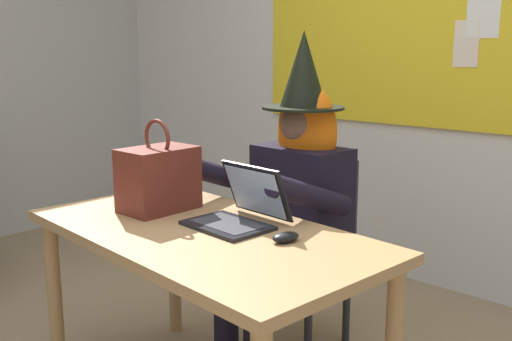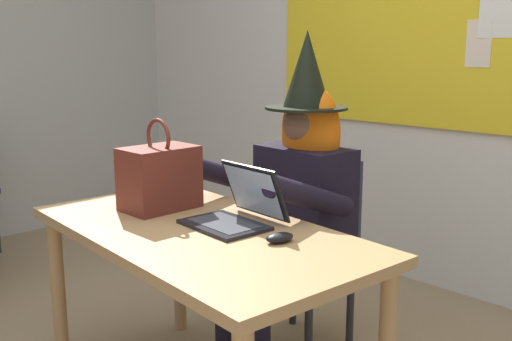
{
  "view_description": "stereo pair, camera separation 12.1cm",
  "coord_description": "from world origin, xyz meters",
  "px_view_note": "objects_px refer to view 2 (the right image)",
  "views": [
    {
      "loc": [
        1.54,
        -1.27,
        1.38
      ],
      "look_at": [
        -0.05,
        0.46,
        0.91
      ],
      "focal_mm": 41.43,
      "sensor_mm": 36.0,
      "label": 1
    },
    {
      "loc": [
        1.62,
        -1.19,
        1.38
      ],
      "look_at": [
        -0.05,
        0.46,
        0.91
      ],
      "focal_mm": 41.43,
      "sensor_mm": 36.0,
      "label": 2
    }
  ],
  "objects_px": {
    "desk_main": "(200,252)",
    "computer_mouse": "(280,238)",
    "chair_at_desk": "(311,242)",
    "handbag": "(160,177)",
    "person_costumed": "(296,186)",
    "laptop": "(236,211)"
  },
  "relations": [
    {
      "from": "computer_mouse",
      "to": "handbag",
      "type": "relative_size",
      "value": 0.28
    },
    {
      "from": "desk_main",
      "to": "computer_mouse",
      "type": "xyz_separation_m",
      "value": [
        0.32,
        0.09,
        0.11
      ]
    },
    {
      "from": "computer_mouse",
      "to": "handbag",
      "type": "bearing_deg",
      "value": -163.05
    },
    {
      "from": "laptop",
      "to": "computer_mouse",
      "type": "height_order",
      "value": "laptop"
    },
    {
      "from": "desk_main",
      "to": "chair_at_desk",
      "type": "height_order",
      "value": "chair_at_desk"
    },
    {
      "from": "laptop",
      "to": "computer_mouse",
      "type": "bearing_deg",
      "value": -5.02
    },
    {
      "from": "chair_at_desk",
      "to": "person_costumed",
      "type": "height_order",
      "value": "person_costumed"
    },
    {
      "from": "chair_at_desk",
      "to": "handbag",
      "type": "bearing_deg",
      "value": -26.56
    },
    {
      "from": "laptop",
      "to": "handbag",
      "type": "height_order",
      "value": "handbag"
    },
    {
      "from": "person_costumed",
      "to": "handbag",
      "type": "xyz_separation_m",
      "value": [
        -0.27,
        -0.54,
        0.08
      ]
    },
    {
      "from": "chair_at_desk",
      "to": "desk_main",
      "type": "bearing_deg",
      "value": 0.58
    },
    {
      "from": "chair_at_desk",
      "to": "handbag",
      "type": "relative_size",
      "value": 2.35
    },
    {
      "from": "desk_main",
      "to": "handbag",
      "type": "distance_m",
      "value": 0.41
    },
    {
      "from": "person_costumed",
      "to": "laptop",
      "type": "distance_m",
      "value": 0.49
    },
    {
      "from": "handbag",
      "to": "person_costumed",
      "type": "bearing_deg",
      "value": 63.88
    },
    {
      "from": "computer_mouse",
      "to": "handbag",
      "type": "xyz_separation_m",
      "value": [
        -0.65,
        -0.03,
        0.12
      ]
    },
    {
      "from": "desk_main",
      "to": "laptop",
      "type": "distance_m",
      "value": 0.2
    },
    {
      "from": "computer_mouse",
      "to": "handbag",
      "type": "distance_m",
      "value": 0.66
    },
    {
      "from": "desk_main",
      "to": "computer_mouse",
      "type": "relative_size",
      "value": 13.93
    },
    {
      "from": "laptop",
      "to": "handbag",
      "type": "xyz_separation_m",
      "value": [
        -0.39,
        -0.07,
        0.08
      ]
    },
    {
      "from": "person_costumed",
      "to": "handbag",
      "type": "distance_m",
      "value": 0.61
    },
    {
      "from": "desk_main",
      "to": "chair_at_desk",
      "type": "bearing_deg",
      "value": 95.52
    }
  ]
}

